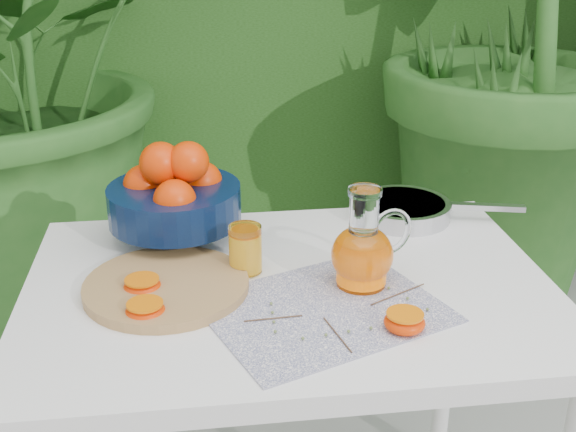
{
  "coord_description": "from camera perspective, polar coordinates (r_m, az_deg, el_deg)",
  "views": [
    {
      "loc": [
        -0.08,
        -1.29,
        1.41
      ],
      "look_at": [
        0.08,
        -0.07,
        0.88
      ],
      "focal_mm": 45.0,
      "sensor_mm": 36.0,
      "label": 1
    }
  ],
  "objects": [
    {
      "name": "juice_tumbler",
      "position": [
        1.4,
        -3.39,
        -2.68
      ],
      "size": [
        0.08,
        0.08,
        0.09
      ],
      "color": "white",
      "rests_on": "white_table"
    },
    {
      "name": "white_table",
      "position": [
        1.42,
        0.11,
        -8.2
      ],
      "size": [
        1.0,
        0.7,
        0.75
      ],
      "color": "white",
      "rests_on": "ground"
    },
    {
      "name": "fruit_bowl",
      "position": [
        1.53,
        -8.98,
        1.63
      ],
      "size": [
        0.29,
        0.29,
        0.22
      ],
      "color": "black",
      "rests_on": "white_table"
    },
    {
      "name": "orange_halves",
      "position": [
        1.27,
        -4.81,
        -7.09
      ],
      "size": [
        0.52,
        0.26,
        0.03
      ],
      "color": "#DC3702",
      "rests_on": "white_table"
    },
    {
      "name": "thyme_sprigs",
      "position": [
        1.27,
        4.14,
        -7.7
      ],
      "size": [
        0.35,
        0.24,
        0.01
      ],
      "color": "#4F3624",
      "rests_on": "white_table"
    },
    {
      "name": "placemat",
      "position": [
        1.29,
        2.83,
        -7.37
      ],
      "size": [
        0.48,
        0.43,
        0.0
      ],
      "primitive_type": "cube",
      "rotation": [
        0.0,
        0.0,
        0.37
      ],
      "color": "#0E174F",
      "rests_on": "white_table"
    },
    {
      "name": "cutting_board",
      "position": [
        1.36,
        -9.58,
        -5.49
      ],
      "size": [
        0.35,
        0.35,
        0.02
      ],
      "primitive_type": "cylinder",
      "rotation": [
        0.0,
        0.0,
        0.14
      ],
      "color": "#9D7747",
      "rests_on": "white_table"
    },
    {
      "name": "juice_pitcher",
      "position": [
        1.34,
        5.97,
        -2.82
      ],
      "size": [
        0.18,
        0.15,
        0.19
      ],
      "color": "white",
      "rests_on": "white_table"
    },
    {
      "name": "potted_plant_right",
      "position": [
        2.73,
        15.5,
        14.4
      ],
      "size": [
        2.85,
        2.85,
        2.05
      ],
      "primitive_type": "imported",
      "rotation": [
        0.0,
        0.0,
        2.17
      ],
      "color": "#2A6121",
      "rests_on": "ground"
    },
    {
      "name": "saute_pan",
      "position": [
        1.67,
        9.17,
        0.57
      ],
      "size": [
        0.4,
        0.26,
        0.04
      ],
      "color": "#B5B6BA",
      "rests_on": "white_table"
    }
  ]
}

